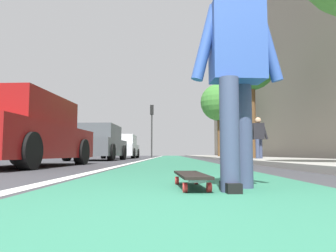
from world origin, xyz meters
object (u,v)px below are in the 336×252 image
at_px(parked_car_far, 122,147).
at_px(pedestrian_distant, 259,136).
at_px(parked_car_near, 23,133).
at_px(skateboard, 191,176).
at_px(skater_person, 237,66).
at_px(traffic_light, 152,121).
at_px(parked_car_mid, 97,143).
at_px(street_tree_far, 219,103).
at_px(street_tree_mid, 251,67).

height_order(parked_car_far, pedestrian_distant, pedestrian_distant).
xyz_separation_m(parked_car_near, pedestrian_distant, (4.46, -6.18, 0.17)).
bearing_deg(parked_car_near, skateboard, -141.72).
xyz_separation_m(skateboard, parked_car_near, (4.16, 3.28, 0.62)).
relative_size(skater_person, pedestrian_distant, 1.06).
bearing_deg(traffic_light, pedestrian_distant, -163.16).
xyz_separation_m(skater_person, traffic_light, (24.00, 2.06, 2.04)).
height_order(skater_person, parked_car_far, skater_person).
relative_size(parked_car_mid, street_tree_far, 0.83).
relative_size(skateboard, parked_car_far, 0.20).
xyz_separation_m(parked_car_near, traffic_light, (19.70, -1.57, 2.27)).
bearing_deg(street_tree_mid, parked_car_mid, 81.27).
xyz_separation_m(parked_car_far, street_tree_mid, (-7.67, -6.37, 3.07)).
bearing_deg(parked_car_far, street_tree_far, -81.91).
relative_size(skater_person, street_tree_far, 0.33).
height_order(parked_car_near, traffic_light, traffic_light).
xyz_separation_m(skater_person, parked_car_far, (17.98, 3.62, -0.24)).
relative_size(parked_car_mid, street_tree_mid, 0.86).
bearing_deg(parked_car_far, skater_person, -168.62).
relative_size(skateboard, traffic_light, 0.20).
height_order(skater_person, street_tree_mid, street_tree_mid).
height_order(parked_car_far, traffic_light, traffic_light).
bearing_deg(parked_car_near, street_tree_mid, -46.75).
relative_size(parked_car_far, street_tree_mid, 0.90).
bearing_deg(parked_car_near, traffic_light, -4.55).
xyz_separation_m(skater_person, parked_car_near, (4.31, 3.62, -0.23)).
bearing_deg(parked_car_mid, pedestrian_distant, -112.15).
relative_size(skater_person, parked_car_far, 0.38).
height_order(skateboard, street_tree_far, street_tree_far).
height_order(parked_car_near, pedestrian_distant, pedestrian_distant).
distance_m(traffic_light, street_tree_mid, 14.54).
distance_m(skater_person, parked_car_near, 5.63).
bearing_deg(parked_car_near, pedestrian_distant, -54.19).
distance_m(parked_car_near, pedestrian_distant, 7.62).
xyz_separation_m(parked_car_near, parked_car_mid, (6.98, 0.01, 0.01)).
distance_m(street_tree_mid, street_tree_far, 8.58).
bearing_deg(street_tree_far, skater_person, 171.71).
relative_size(parked_car_mid, parked_car_far, 0.95).
distance_m(skater_person, street_tree_mid, 11.03).
bearing_deg(traffic_light, parked_car_mid, 172.93).
height_order(skateboard, parked_car_near, parked_car_near).
bearing_deg(skateboard, parked_car_near, 38.28).
relative_size(traffic_light, pedestrian_distant, 2.79).
distance_m(skateboard, traffic_light, 24.09).
relative_size(skateboard, skater_person, 0.52).
xyz_separation_m(street_tree_mid, pedestrian_distant, (-1.54, 0.20, -2.88)).
xyz_separation_m(parked_car_far, street_tree_far, (0.91, -6.37, 2.99)).
xyz_separation_m(skater_person, street_tree_mid, (10.30, -2.75, 2.83)).
bearing_deg(parked_car_near, parked_car_mid, 0.07).
relative_size(parked_car_mid, traffic_light, 0.96).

